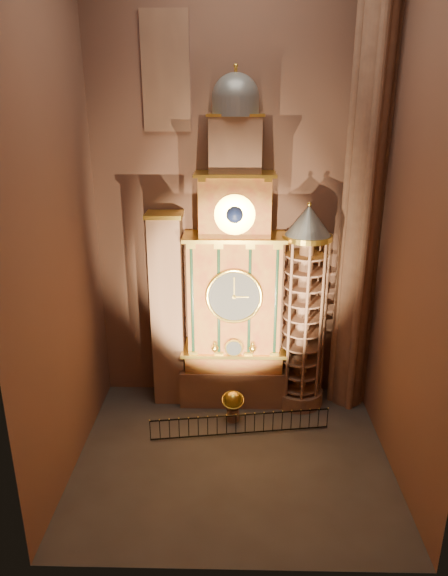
{
  "coord_description": "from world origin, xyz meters",
  "views": [
    {
      "loc": [
        0.03,
        -19.35,
        15.09
      ],
      "look_at": [
        -0.47,
        3.0,
        7.09
      ],
      "focal_mm": 32.0,
      "sensor_mm": 36.0,
      "label": 1
    }
  ],
  "objects_px": {
    "celestial_globe": "(233,403)",
    "iron_railing": "(241,424)",
    "astronomical_clock": "(234,283)",
    "portrait_tower": "(168,310)",
    "stair_turret": "(303,311)"
  },
  "relations": [
    {
      "from": "astronomical_clock",
      "to": "celestial_globe",
      "type": "xyz_separation_m",
      "value": [
        -0.02,
        -2.06,
        -5.7
      ]
    },
    {
      "from": "astronomical_clock",
      "to": "stair_turret",
      "type": "bearing_deg",
      "value": -4.3
    },
    {
      "from": "astronomical_clock",
      "to": "portrait_tower",
      "type": "relative_size",
      "value": 1.64
    },
    {
      "from": "stair_turret",
      "to": "iron_railing",
      "type": "relative_size",
      "value": 1.26
    },
    {
      "from": "astronomical_clock",
      "to": "iron_railing",
      "type": "relative_size",
      "value": 1.95
    },
    {
      "from": "portrait_tower",
      "to": "iron_railing",
      "type": "distance_m",
      "value": 6.77
    },
    {
      "from": "stair_turret",
      "to": "iron_railing",
      "type": "xyz_separation_m",
      "value": [
        -3.14,
        -3.02,
        -4.68
      ]
    },
    {
      "from": "astronomical_clock",
      "to": "celestial_globe",
      "type": "bearing_deg",
      "value": -90.64
    },
    {
      "from": "astronomical_clock",
      "to": "portrait_tower",
      "type": "distance_m",
      "value": 3.73
    },
    {
      "from": "astronomical_clock",
      "to": "celestial_globe",
      "type": "distance_m",
      "value": 6.06
    },
    {
      "from": "astronomical_clock",
      "to": "portrait_tower",
      "type": "xyz_separation_m",
      "value": [
        -3.4,
        0.02,
        -1.53
      ]
    },
    {
      "from": "portrait_tower",
      "to": "iron_railing",
      "type": "height_order",
      "value": "portrait_tower"
    },
    {
      "from": "celestial_globe",
      "to": "iron_railing",
      "type": "distance_m",
      "value": 1.34
    },
    {
      "from": "celestial_globe",
      "to": "iron_railing",
      "type": "relative_size",
      "value": 0.19
    },
    {
      "from": "iron_railing",
      "to": "astronomical_clock",
      "type": "bearing_deg",
      "value": 96.21
    }
  ]
}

